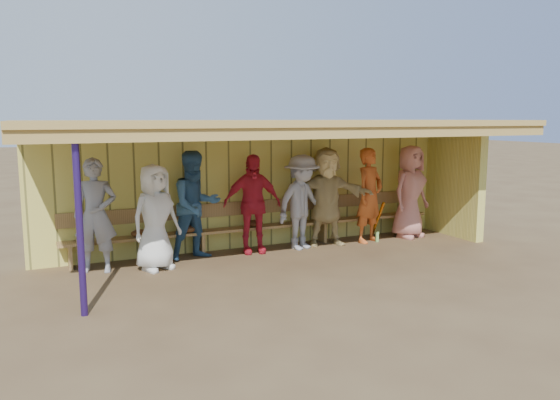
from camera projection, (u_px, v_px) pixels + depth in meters
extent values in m
plane|color=brown|center=(288.00, 260.00, 9.82)|extent=(90.00, 90.00, 0.00)
imported|color=gray|center=(96.00, 215.00, 8.96)|extent=(0.80, 0.65, 1.90)
imported|color=white|center=(155.00, 217.00, 9.10)|extent=(1.02, 0.85, 1.79)
imported|color=#315C88|center=(196.00, 205.00, 9.80)|extent=(1.07, 0.89, 1.96)
imported|color=red|center=(252.00, 204.00, 10.26)|extent=(1.15, 0.62, 1.87)
imported|color=#9B9CA3|center=(302.00, 202.00, 10.56)|extent=(1.34, 1.02, 1.84)
imported|color=#D6BC78|center=(327.00, 196.00, 10.88)|extent=(1.91, 0.99, 1.97)
imported|color=#C5551F|center=(369.00, 195.00, 11.15)|extent=(0.83, 0.68, 1.94)
imported|color=tan|center=(410.00, 192.00, 11.60)|extent=(1.10, 0.86, 1.97)
cube|color=#D8CF5C|center=(259.00, 186.00, 10.86)|extent=(8.60, 0.20, 2.40)
cube|color=#D8CF5C|center=(454.00, 180.00, 11.78)|extent=(0.20, 1.62, 2.40)
cube|color=#B39249|center=(288.00, 123.00, 9.46)|extent=(8.80, 3.20, 0.10)
cube|color=#B39249|center=(332.00, 133.00, 8.13)|extent=(8.80, 0.10, 0.18)
cube|color=#B39249|center=(52.00, 134.00, 7.91)|extent=(0.08, 3.00, 0.16)
cube|color=#B39249|center=(120.00, 133.00, 8.30)|extent=(0.08, 3.00, 0.16)
cube|color=#B39249|center=(181.00, 132.00, 8.69)|extent=(0.08, 3.00, 0.16)
cube|color=#B39249|center=(237.00, 132.00, 9.09)|extent=(0.08, 3.00, 0.16)
cube|color=#B39249|center=(288.00, 131.00, 9.48)|extent=(0.08, 3.00, 0.16)
cube|color=#B39249|center=(336.00, 131.00, 9.87)|extent=(0.08, 3.00, 0.16)
cube|color=#B39249|center=(379.00, 130.00, 10.26)|extent=(0.08, 3.00, 0.16)
cube|color=#B39249|center=(420.00, 130.00, 10.66)|extent=(0.08, 3.00, 0.16)
cube|color=#B39249|center=(457.00, 129.00, 11.05)|extent=(0.08, 3.00, 0.16)
cylinder|color=navy|center=(80.00, 225.00, 6.90)|extent=(0.09, 0.09, 2.40)
cube|color=#A07B44|center=(265.00, 227.00, 10.71)|extent=(7.60, 0.32, 0.05)
cube|color=#A07B44|center=(262.00, 207.00, 10.80)|extent=(7.60, 0.04, 0.26)
cube|color=#A07B44|center=(70.00, 257.00, 9.26)|extent=(0.06, 0.29, 0.40)
cube|color=#A07B44|center=(202.00, 244.00, 10.21)|extent=(0.06, 0.29, 0.40)
cube|color=#A07B44|center=(322.00, 232.00, 11.28)|extent=(0.06, 0.29, 0.40)
cube|color=#A07B44|center=(412.00, 223.00, 12.23)|extent=(0.06, 0.29, 0.40)
cylinder|color=orange|center=(377.00, 220.00, 11.57)|extent=(0.13, 0.41, 0.80)
sphere|color=orange|center=(420.00, 232.00, 12.10)|extent=(0.08, 0.08, 0.08)
ellipsoid|color=#593319|center=(189.00, 229.00, 10.02)|extent=(0.30, 0.24, 0.14)
ellipsoid|color=#593319|center=(139.00, 233.00, 9.65)|extent=(0.30, 0.24, 0.14)
ellipsoid|color=#593319|center=(255.00, 223.00, 10.56)|extent=(0.30, 0.24, 0.14)
cylinder|color=#90BE5F|center=(298.00, 216.00, 11.05)|extent=(0.07, 0.07, 0.22)
cylinder|color=orange|center=(335.00, 213.00, 11.41)|extent=(0.07, 0.07, 0.22)
cylinder|color=#80B85C|center=(377.00, 237.00, 11.26)|extent=(0.07, 0.07, 0.22)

